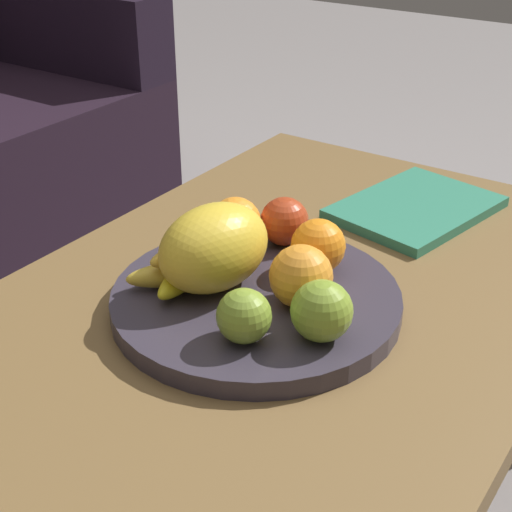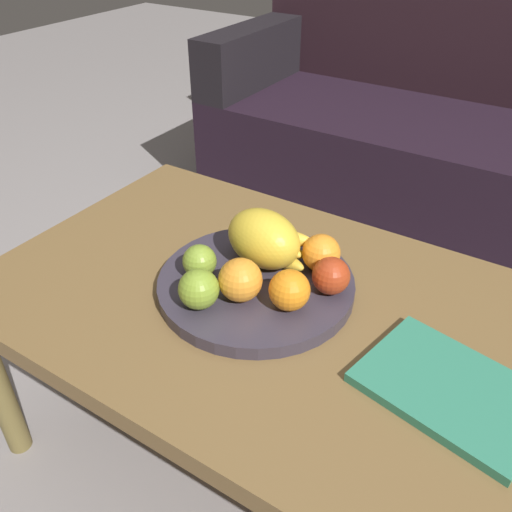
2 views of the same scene
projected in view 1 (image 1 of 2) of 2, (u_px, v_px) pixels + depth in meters
The scene contains 11 objects.
coffee_table at pixel (278, 330), 0.98m from camera, with size 1.05×0.66×0.45m.
fruit_bowl at pixel (256, 300), 0.93m from camera, with size 0.36×0.36×0.03m, color #37313E.
melon_large_front at pixel (214, 248), 0.91m from camera, with size 0.15×0.11×0.11m, color yellow.
orange_front at pixel (318, 246), 0.96m from camera, with size 0.07×0.07×0.07m, color orange.
orange_left at pixel (235, 223), 1.01m from camera, with size 0.07×0.07×0.07m, color orange.
orange_right at pixel (301, 276), 0.88m from camera, with size 0.08×0.08×0.08m, color orange.
apple_front at pixel (322, 311), 0.82m from camera, with size 0.07×0.07×0.07m, color olive.
apple_left at pixel (284, 221), 1.02m from camera, with size 0.07×0.07×0.07m, color #AF3819.
apple_right at pixel (244, 316), 0.82m from camera, with size 0.06×0.06×0.06m, color olive.
banana_bunch at pixel (199, 260), 0.94m from camera, with size 0.17×0.12×0.06m.
magazine at pixel (416, 208), 1.18m from camera, with size 0.25×0.18×0.02m, color #328466.
Camera 1 is at (-0.69, -0.43, 0.96)m, focal length 53.06 mm.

